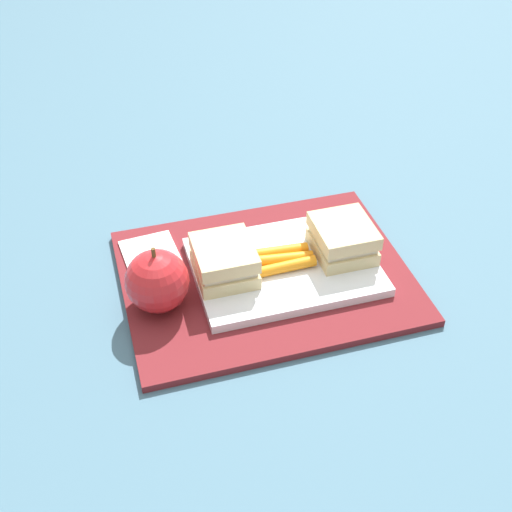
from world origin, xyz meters
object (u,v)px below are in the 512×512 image
(carrot_sticks_bundle, at_px, (283,259))
(paper_napkin, at_px, (150,252))
(food_tray, at_px, (284,266))
(sandwich_half_left, at_px, (343,239))
(apple, at_px, (157,281))
(sandwich_half_right, at_px, (224,261))

(carrot_sticks_bundle, xyz_separation_m, paper_napkin, (0.16, -0.08, -0.02))
(food_tray, xyz_separation_m, sandwich_half_left, (-0.08, 0.00, 0.03))
(carrot_sticks_bundle, height_order, apple, apple)
(food_tray, distance_m, sandwich_half_right, 0.08)
(paper_napkin, bearing_deg, food_tray, 152.79)
(sandwich_half_right, xyz_separation_m, paper_napkin, (0.08, -0.08, -0.03))
(food_tray, bearing_deg, carrot_sticks_bundle, -16.86)
(sandwich_half_left, xyz_separation_m, apple, (0.24, 0.02, 0.00))
(sandwich_half_right, height_order, apple, apple)
(sandwich_half_left, distance_m, sandwich_half_right, 0.16)
(sandwich_half_right, relative_size, apple, 0.91)
(food_tray, bearing_deg, paper_napkin, -27.21)
(food_tray, distance_m, sandwich_half_left, 0.08)
(sandwich_half_right, relative_size, paper_napkin, 1.14)
(food_tray, distance_m, paper_napkin, 0.18)
(sandwich_half_right, height_order, carrot_sticks_bundle, sandwich_half_right)
(food_tray, relative_size, paper_napkin, 3.29)
(sandwich_half_left, xyz_separation_m, sandwich_half_right, (0.16, 0.00, 0.00))
(food_tray, height_order, carrot_sticks_bundle, carrot_sticks_bundle)
(carrot_sticks_bundle, bearing_deg, food_tray, 163.14)
(apple, bearing_deg, carrot_sticks_bundle, -173.23)
(food_tray, distance_m, carrot_sticks_bundle, 0.01)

